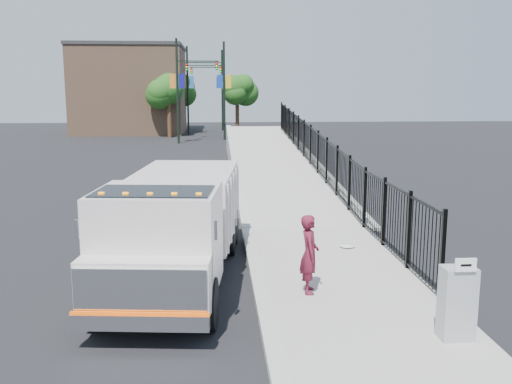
{
  "coord_description": "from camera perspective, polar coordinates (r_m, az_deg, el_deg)",
  "views": [
    {
      "loc": [
        -0.9,
        -12.57,
        4.3
      ],
      "look_at": [
        0.13,
        2.0,
        1.62
      ],
      "focal_mm": 40.0,
      "sensor_mm": 36.0,
      "label": 1
    }
  ],
  "objects": [
    {
      "name": "debris",
      "position": [
        15.37,
        9.11,
        -5.32
      ],
      "size": [
        0.4,
        0.4,
        0.1
      ],
      "primitive_type": "ellipsoid",
      "color": "silver",
      "rests_on": "sidewalk"
    },
    {
      "name": "tree_0",
      "position": [
        50.47,
        -8.74,
        9.88
      ],
      "size": [
        2.75,
        2.75,
        5.37
      ],
      "color": "#382314",
      "rests_on": "ground"
    },
    {
      "name": "ramp",
      "position": [
        29.05,
        1.98,
        1.88
      ],
      "size": [
        3.95,
        24.06,
        3.19
      ],
      "primitive_type": "cube",
      "rotation": [
        0.06,
        0.0,
        0.0
      ],
      "color": "#9E998E",
      "rests_on": "ground"
    },
    {
      "name": "iron_fence",
      "position": [
        25.2,
        6.18,
        2.59
      ],
      "size": [
        0.1,
        28.0,
        1.8
      ],
      "primitive_type": "cube",
      "color": "black",
      "rests_on": "ground"
    },
    {
      "name": "truck",
      "position": [
        12.68,
        -8.08,
        -2.92
      ],
      "size": [
        3.04,
        7.46,
        2.49
      ],
      "rotation": [
        0.0,
        0.0,
        -0.1
      ],
      "color": "black",
      "rests_on": "ground"
    },
    {
      "name": "utility_cabinet",
      "position": [
        10.28,
        19.47,
        -10.43
      ],
      "size": [
        0.55,
        0.4,
        1.25
      ],
      "primitive_type": "cube",
      "color": "gray",
      "rests_on": "sidewalk"
    },
    {
      "name": "sidewalk",
      "position": [
        11.73,
        10.36,
        -10.95
      ],
      "size": [
        3.55,
        12.0,
        0.12
      ],
      "primitive_type": "cube",
      "color": "#9E998E",
      "rests_on": "ground"
    },
    {
      "name": "worker",
      "position": [
        11.79,
        5.36,
        -6.19
      ],
      "size": [
        0.44,
        0.63,
        1.64
      ],
      "primitive_type": "imported",
      "rotation": [
        0.0,
        0.0,
        1.49
      ],
      "color": "maroon",
      "rests_on": "sidewalk"
    },
    {
      "name": "building",
      "position": [
        57.15,
        -12.37,
        9.86
      ],
      "size": [
        10.0,
        10.0,
        8.0
      ],
      "primitive_type": "cube",
      "color": "#8C664C",
      "rests_on": "ground"
    },
    {
      "name": "curb",
      "position": [
        11.41,
        0.78,
        -11.28
      ],
      "size": [
        0.3,
        12.0,
        0.16
      ],
      "primitive_type": "cube",
      "color": "#ADAAA3",
      "rests_on": "ground"
    },
    {
      "name": "light_pole_2",
      "position": [
        53.42,
        -6.52,
        10.4
      ],
      "size": [
        3.78,
        0.22,
        8.0
      ],
      "color": "black",
      "rests_on": "ground"
    },
    {
      "name": "tree_1",
      "position": [
        52.33,
        -1.9,
        9.96
      ],
      "size": [
        2.2,
        2.2,
        5.1
      ],
      "color": "#382314",
      "rests_on": "ground"
    },
    {
      "name": "ground",
      "position": [
        13.31,
        0.05,
        -8.43
      ],
      "size": [
        120.0,
        120.0,
        0.0
      ],
      "primitive_type": "plane",
      "color": "black",
      "rests_on": "ground"
    },
    {
      "name": "tree_2",
      "position": [
        61.32,
        -7.56,
        10.0
      ],
      "size": [
        3.1,
        3.1,
        5.55
      ],
      "color": "#382314",
      "rests_on": "ground"
    },
    {
      "name": "arrow_sign",
      "position": [
        9.86,
        20.23,
        -6.86
      ],
      "size": [
        0.35,
        0.04,
        0.22
      ],
      "primitive_type": "cube",
      "color": "white",
      "rests_on": "utility_cabinet"
    },
    {
      "name": "light_pole_1",
      "position": [
        47.74,
        -3.57,
        10.45
      ],
      "size": [
        3.77,
        0.22,
        8.0
      ],
      "color": "black",
      "rests_on": "ground"
    },
    {
      "name": "light_pole_0",
      "position": [
        44.96,
        -7.47,
        10.39
      ],
      "size": [
        3.77,
        0.22,
        8.0
      ],
      "color": "black",
      "rests_on": "ground"
    },
    {
      "name": "light_pole_3",
      "position": [
        58.4,
        -3.71,
        10.44
      ],
      "size": [
        3.78,
        0.22,
        8.0
      ],
      "color": "black",
      "rests_on": "ground"
    }
  ]
}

